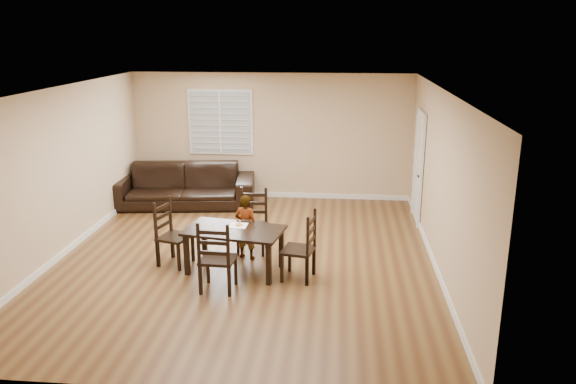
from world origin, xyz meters
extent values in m
plane|color=brown|center=(0.00, 0.00, 0.00)|extent=(7.00, 7.00, 0.00)
cube|color=tan|center=(0.00, 3.50, 1.35)|extent=(6.00, 0.04, 2.70)
cube|color=tan|center=(0.00, -3.50, 1.35)|extent=(6.00, 0.04, 2.70)
cube|color=tan|center=(-3.00, 0.00, 1.35)|extent=(0.04, 7.00, 2.70)
cube|color=tan|center=(3.00, 0.00, 1.35)|extent=(0.04, 7.00, 2.70)
cube|color=white|center=(0.00, 0.00, 2.70)|extent=(6.00, 7.00, 0.04)
cube|color=white|center=(-1.10, 3.45, 1.65)|extent=(1.40, 0.08, 1.40)
cube|color=white|center=(2.97, 2.20, 1.02)|extent=(0.06, 0.94, 2.05)
cylinder|color=#332114|center=(2.94, 1.90, 0.95)|extent=(0.06, 0.06, 0.02)
cube|color=white|center=(0.00, 3.48, 0.05)|extent=(6.00, 0.03, 0.10)
cube|color=white|center=(-2.98, 0.00, 0.05)|extent=(0.03, 7.00, 0.10)
cube|color=white|center=(2.98, 0.00, 0.05)|extent=(0.03, 7.00, 0.10)
cube|color=black|center=(-0.08, -0.51, 0.66)|extent=(1.57, 1.06, 0.04)
cube|color=black|center=(-0.77, -0.72, 0.32)|extent=(0.08, 0.08, 0.64)
cube|color=black|center=(0.50, -0.95, 0.32)|extent=(0.08, 0.08, 0.64)
cube|color=black|center=(-0.66, -0.08, 0.32)|extent=(0.08, 0.08, 0.64)
cube|color=black|center=(0.61, -0.30, 0.32)|extent=(0.08, 0.08, 0.64)
cube|color=black|center=(0.06, 0.29, 0.45)|extent=(0.48, 0.45, 0.04)
cube|color=black|center=(0.07, 0.49, 0.53)|extent=(0.47, 0.05, 1.05)
cube|color=black|center=(-0.14, 0.10, 0.22)|extent=(0.04, 0.04, 0.43)
cube|color=black|center=(0.27, 0.10, 0.22)|extent=(0.04, 0.04, 0.43)
cube|color=black|center=(-0.14, 0.48, 0.22)|extent=(0.04, 0.04, 0.43)
cube|color=black|center=(0.27, 0.48, 0.22)|extent=(0.04, 0.04, 0.43)
cube|color=black|center=(-0.20, -1.16, 0.45)|extent=(0.50, 0.47, 0.04)
cube|color=black|center=(-0.21, -1.36, 0.53)|extent=(0.48, 0.07, 1.06)
cube|color=black|center=(0.02, -0.98, 0.22)|extent=(0.04, 0.04, 0.43)
cube|color=black|center=(-0.39, -0.96, 0.22)|extent=(0.04, 0.04, 0.43)
cube|color=black|center=(0.00, -1.36, 0.22)|extent=(0.04, 0.04, 0.43)
cube|color=black|center=(-0.41, -1.34, 0.22)|extent=(0.04, 0.04, 0.43)
cube|color=black|center=(-1.06, -0.33, 0.45)|extent=(0.55, 0.58, 0.04)
cube|color=black|center=(-1.25, -0.28, 0.52)|extent=(0.17, 0.46, 1.04)
cube|color=black|center=(-0.94, -0.58, 0.21)|extent=(0.05, 0.05, 0.43)
cube|color=black|center=(-0.82, -0.19, 0.21)|extent=(0.05, 0.05, 0.43)
cube|color=black|center=(-1.30, -0.48, 0.21)|extent=(0.05, 0.05, 0.43)
cube|color=black|center=(-1.18, -0.09, 0.21)|extent=(0.05, 0.05, 0.43)
cube|color=black|center=(0.90, -0.69, 0.45)|extent=(0.52, 0.55, 0.04)
cube|color=black|center=(1.09, -0.73, 0.52)|extent=(0.13, 0.47, 1.04)
cube|color=black|center=(0.75, -0.45, 0.21)|extent=(0.05, 0.05, 0.43)
cube|color=black|center=(0.67, -0.85, 0.21)|extent=(0.05, 0.05, 0.43)
cube|color=black|center=(1.12, -0.52, 0.21)|extent=(0.05, 0.05, 0.43)
cube|color=black|center=(1.04, -0.92, 0.21)|extent=(0.05, 0.05, 0.43)
imported|color=gray|center=(0.01, 0.01, 0.53)|extent=(0.45, 0.37, 1.07)
cube|color=white|center=(-0.05, -0.35, 0.68)|extent=(0.28, 0.28, 0.00)
torus|color=#D6964C|center=(-0.03, -0.35, 0.70)|extent=(0.10, 0.10, 0.03)
torus|color=silver|center=(-0.03, -0.35, 0.71)|extent=(0.09, 0.09, 0.02)
imported|color=black|center=(-1.77, 2.70, 0.43)|extent=(3.06, 1.50, 0.86)
camera|label=1|loc=(1.47, -8.34, 3.56)|focal=35.00mm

